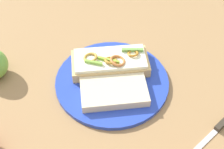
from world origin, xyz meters
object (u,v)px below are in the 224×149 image
sandwich (110,62)px  knife (219,127)px  bread_slice_side (114,91)px  plate (112,82)px

sandwich → knife: sandwich is taller
bread_slice_side → plate: bearing=89.0°
plate → knife: bearing=98.2°
sandwich → knife: 0.29m
knife → plate: bearing=-72.2°
bread_slice_side → sandwich: bearing=88.9°
plate → bread_slice_side: size_ratio=1.79×
bread_slice_side → knife: 0.24m
bread_slice_side → knife: bread_slice_side is taller
plate → bread_slice_side: (0.03, 0.03, 0.02)m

